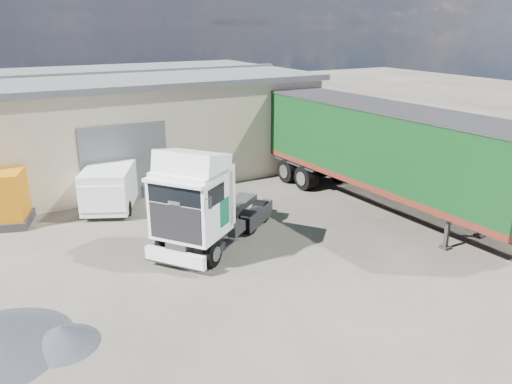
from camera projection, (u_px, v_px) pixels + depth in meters
ground at (272, 280)px, 16.21m from camera, size 120.00×120.00×0.00m
warehouse at (17, 130)px, 25.87m from camera, size 30.60×12.60×5.42m
brick_boundary_wall at (403, 158)px, 26.04m from camera, size 0.35×26.00×2.50m
tractor_unit at (202, 207)px, 17.93m from camera, size 5.96×5.29×3.97m
box_trailer at (382, 147)px, 21.70m from camera, size 3.71×14.00×4.61m
panel_van at (112, 184)px, 22.60m from camera, size 3.78×5.17×1.96m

